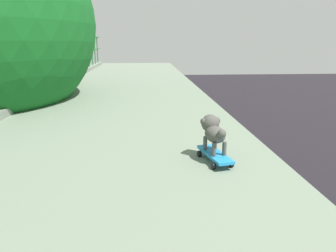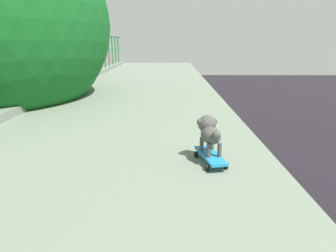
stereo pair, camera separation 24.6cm
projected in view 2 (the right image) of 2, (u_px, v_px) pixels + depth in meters
The scene contains 2 objects.
toy_skateboard at pixel (210, 156), 2.74m from camera, with size 0.26×0.50×0.08m.
small_dog at pixel (209, 131), 2.75m from camera, with size 0.22×0.38×0.31m.
Camera 2 is at (2.01, 0.49, 6.12)m, focal length 34.13 mm.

